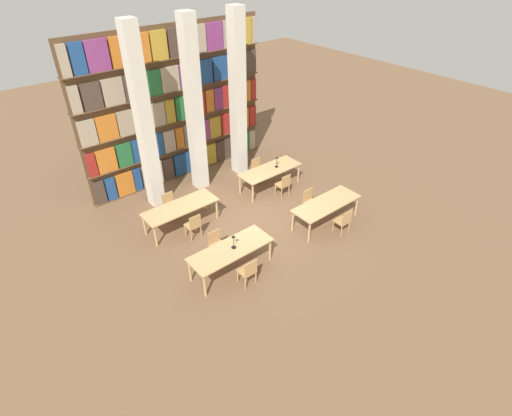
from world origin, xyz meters
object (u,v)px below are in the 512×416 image
at_px(pillar_center, 194,109).
at_px(chair_5, 170,204).
at_px(reading_table_3, 270,171).
at_px(reading_table_1, 326,205).
at_px(chair_4, 194,225).
at_px(pillar_left, 144,123).
at_px(chair_7, 258,169).
at_px(desk_lamp_0, 233,239).
at_px(desk_lamp_1, 277,160).
at_px(reading_table_0, 231,251).
at_px(chair_3, 310,201).
at_px(chair_6, 284,184).
at_px(reading_table_2, 181,208).
at_px(chair_0, 248,271).
at_px(chair_1, 217,244).
at_px(pillar_right, 238,97).
at_px(chair_2, 344,221).

xyz_separation_m(pillar_center, chair_5, (-1.86, -1.06, -2.53)).
xyz_separation_m(pillar_center, reading_table_3, (1.91, -1.77, -2.30)).
distance_m(chair_5, reading_table_3, 3.84).
distance_m(reading_table_1, chair_4, 4.26).
relative_size(pillar_left, chair_7, 6.92).
distance_m(desk_lamp_0, desk_lamp_1, 4.77).
xyz_separation_m(pillar_left, reading_table_0, (-0.00, -4.45, -2.30)).
bearing_deg(pillar_center, pillar_left, 180.00).
relative_size(chair_3, chair_7, 1.00).
bearing_deg(desk_lamp_0, chair_6, 28.13).
xyz_separation_m(pillar_center, chair_3, (1.88, -3.85, -2.53)).
xyz_separation_m(pillar_center, desk_lamp_0, (-1.75, -4.46, -1.93)).
bearing_deg(chair_6, chair_7, 90.00).
xyz_separation_m(chair_3, desk_lamp_1, (0.32, 2.06, 0.59)).
height_order(reading_table_2, reading_table_3, same).
height_order(chair_0, chair_5, same).
xyz_separation_m(chair_1, chair_5, (-0.04, 2.66, 0.00)).
height_order(chair_3, desk_lamp_1, desk_lamp_1).
bearing_deg(chair_7, pillar_center, -28.40).
bearing_deg(chair_3, pillar_left, -45.99).
bearing_deg(chair_0, chair_5, 90.54).
height_order(reading_table_1, reading_table_3, same).
bearing_deg(reading_table_0, pillar_left, 89.96).
xyz_separation_m(chair_0, reading_table_3, (3.73, 3.40, 0.23)).
relative_size(chair_0, desk_lamp_1, 2.05).
bearing_deg(chair_4, chair_0, -89.17).
bearing_deg(chair_6, reading_table_0, -152.68).
bearing_deg(pillar_left, pillar_right, 0.00).
bearing_deg(desk_lamp_1, chair_5, 169.76).
relative_size(reading_table_1, chair_3, 2.76).
distance_m(chair_1, chair_6, 3.94).
distance_m(chair_3, chair_4, 3.97).
bearing_deg(chair_5, chair_1, 90.83).
height_order(pillar_right, chair_0, pillar_right).
bearing_deg(pillar_left, chair_2, -54.96).
xyz_separation_m(chair_1, reading_table_2, (-0.04, 1.93, 0.23)).
relative_size(pillar_center, reading_table_2, 2.50).
xyz_separation_m(pillar_left, reading_table_2, (-0.02, -1.79, -2.30)).
bearing_deg(pillar_left, chair_0, -89.75).
bearing_deg(desk_lamp_0, chair_4, 93.16).
height_order(chair_3, chair_7, same).
xyz_separation_m(chair_2, chair_5, (-3.74, 4.25, 0.00)).
bearing_deg(pillar_left, reading_table_2, -90.63).
distance_m(reading_table_0, chair_1, 0.77).
xyz_separation_m(reading_table_1, chair_7, (0.07, 3.54, -0.23)).
bearing_deg(chair_1, chair_4, -88.16).
bearing_deg(chair_3, desk_lamp_1, -98.84).
relative_size(pillar_right, reading_table_1, 2.50).
bearing_deg(pillar_left, desk_lamp_0, -88.83).
height_order(reading_table_2, chair_6, chair_6).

